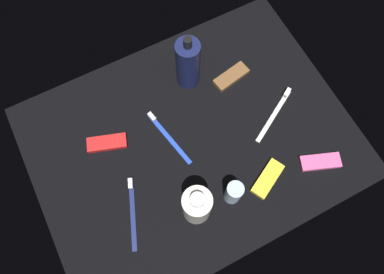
{
  "coord_description": "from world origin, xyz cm",
  "views": [
    {
      "loc": [
        -14.25,
        -27.57,
        90.95
      ],
      "look_at": [
        0.0,
        0.0,
        3.0
      ],
      "focal_mm": 33.53,
      "sensor_mm": 36.0,
      "label": 1
    }
  ],
  "objects_px": {
    "toothbrush_navy": "(132,209)",
    "snack_bar_pink": "(320,162)",
    "lotion_bottle": "(188,64)",
    "deodorant_stick": "(234,193)",
    "toothbrush_blue": "(167,135)",
    "bodywash_bottle": "(197,206)",
    "toothbrush_white": "(276,112)",
    "snack_bar_yellow": "(268,179)",
    "snack_bar_red": "(107,143)",
    "snack_bar_brown": "(231,77)"
  },
  "relations": [
    {
      "from": "deodorant_stick",
      "to": "snack_bar_pink",
      "type": "bearing_deg",
      "value": -6.67
    },
    {
      "from": "toothbrush_blue",
      "to": "snack_bar_yellow",
      "type": "bearing_deg",
      "value": -51.86
    },
    {
      "from": "toothbrush_blue",
      "to": "snack_bar_brown",
      "type": "relative_size",
      "value": 1.72
    },
    {
      "from": "bodywash_bottle",
      "to": "snack_bar_brown",
      "type": "bearing_deg",
      "value": 47.74
    },
    {
      "from": "deodorant_stick",
      "to": "toothbrush_navy",
      "type": "relative_size",
      "value": 0.55
    },
    {
      "from": "snack_bar_yellow",
      "to": "toothbrush_navy",
      "type": "bearing_deg",
      "value": 137.84
    },
    {
      "from": "bodywash_bottle",
      "to": "toothbrush_navy",
      "type": "xyz_separation_m",
      "value": [
        -0.14,
        0.08,
        -0.07
      ]
    },
    {
      "from": "deodorant_stick",
      "to": "toothbrush_blue",
      "type": "relative_size",
      "value": 0.53
    },
    {
      "from": "snack_bar_red",
      "to": "snack_bar_brown",
      "type": "xyz_separation_m",
      "value": [
        0.39,
        0.02,
        0.0
      ]
    },
    {
      "from": "bodywash_bottle",
      "to": "toothbrush_white",
      "type": "bearing_deg",
      "value": 23.27
    },
    {
      "from": "bodywash_bottle",
      "to": "deodorant_stick",
      "type": "height_order",
      "value": "bodywash_bottle"
    },
    {
      "from": "deodorant_stick",
      "to": "toothbrush_blue",
      "type": "bearing_deg",
      "value": 108.6
    },
    {
      "from": "deodorant_stick",
      "to": "snack_bar_brown",
      "type": "relative_size",
      "value": 0.91
    },
    {
      "from": "snack_bar_red",
      "to": "snack_bar_brown",
      "type": "bearing_deg",
      "value": 21.86
    },
    {
      "from": "bodywash_bottle",
      "to": "toothbrush_navy",
      "type": "height_order",
      "value": "bodywash_bottle"
    },
    {
      "from": "lotion_bottle",
      "to": "snack_bar_pink",
      "type": "bearing_deg",
      "value": -62.99
    },
    {
      "from": "lotion_bottle",
      "to": "toothbrush_navy",
      "type": "distance_m",
      "value": 0.4
    },
    {
      "from": "bodywash_bottle",
      "to": "toothbrush_navy",
      "type": "distance_m",
      "value": 0.18
    },
    {
      "from": "toothbrush_navy",
      "to": "snack_bar_red",
      "type": "distance_m",
      "value": 0.19
    },
    {
      "from": "lotion_bottle",
      "to": "snack_bar_red",
      "type": "height_order",
      "value": "lotion_bottle"
    },
    {
      "from": "bodywash_bottle",
      "to": "snack_bar_pink",
      "type": "relative_size",
      "value": 1.63
    },
    {
      "from": "lotion_bottle",
      "to": "snack_bar_red",
      "type": "distance_m",
      "value": 0.3
    },
    {
      "from": "lotion_bottle",
      "to": "snack_bar_yellow",
      "type": "xyz_separation_m",
      "value": [
        0.05,
        -0.35,
        -0.08
      ]
    },
    {
      "from": "snack_bar_red",
      "to": "snack_bar_yellow",
      "type": "bearing_deg",
      "value": -21.64
    },
    {
      "from": "snack_bar_pink",
      "to": "snack_bar_yellow",
      "type": "bearing_deg",
      "value": -168.78
    },
    {
      "from": "toothbrush_blue",
      "to": "snack_bar_pink",
      "type": "xyz_separation_m",
      "value": [
        0.32,
        -0.25,
        0.0
      ]
    },
    {
      "from": "toothbrush_blue",
      "to": "snack_bar_yellow",
      "type": "relative_size",
      "value": 1.72
    },
    {
      "from": "toothbrush_white",
      "to": "snack_bar_pink",
      "type": "bearing_deg",
      "value": -81.02
    },
    {
      "from": "toothbrush_white",
      "to": "snack_bar_pink",
      "type": "distance_m",
      "value": 0.18
    },
    {
      "from": "toothbrush_white",
      "to": "deodorant_stick",
      "type": "bearing_deg",
      "value": -146.63
    },
    {
      "from": "deodorant_stick",
      "to": "snack_bar_yellow",
      "type": "height_order",
      "value": "deodorant_stick"
    },
    {
      "from": "lotion_bottle",
      "to": "snack_bar_pink",
      "type": "xyz_separation_m",
      "value": [
        0.19,
        -0.38,
        -0.08
      ]
    },
    {
      "from": "toothbrush_navy",
      "to": "bodywash_bottle",
      "type": "bearing_deg",
      "value": -28.1
    },
    {
      "from": "snack_bar_yellow",
      "to": "deodorant_stick",
      "type": "bearing_deg",
      "value": 150.18
    },
    {
      "from": "bodywash_bottle",
      "to": "snack_bar_brown",
      "type": "xyz_separation_m",
      "value": [
        0.26,
        0.29,
        -0.07
      ]
    },
    {
      "from": "toothbrush_white",
      "to": "toothbrush_blue",
      "type": "xyz_separation_m",
      "value": [
        -0.3,
        0.08,
        0.0
      ]
    },
    {
      "from": "snack_bar_pink",
      "to": "snack_bar_brown",
      "type": "height_order",
      "value": "same"
    },
    {
      "from": "snack_bar_pink",
      "to": "snack_bar_red",
      "type": "xyz_separation_m",
      "value": [
        -0.47,
        0.3,
        0.0
      ]
    },
    {
      "from": "toothbrush_white",
      "to": "toothbrush_blue",
      "type": "bearing_deg",
      "value": 165.33
    },
    {
      "from": "toothbrush_blue",
      "to": "snack_bar_brown",
      "type": "distance_m",
      "value": 0.25
    },
    {
      "from": "lotion_bottle",
      "to": "snack_bar_brown",
      "type": "height_order",
      "value": "lotion_bottle"
    },
    {
      "from": "lotion_bottle",
      "to": "snack_bar_pink",
      "type": "relative_size",
      "value": 1.85
    },
    {
      "from": "toothbrush_navy",
      "to": "snack_bar_pink",
      "type": "bearing_deg",
      "value": -13.17
    },
    {
      "from": "bodywash_bottle",
      "to": "snack_bar_pink",
      "type": "xyz_separation_m",
      "value": [
        0.34,
        -0.04,
        -0.07
      ]
    },
    {
      "from": "deodorant_stick",
      "to": "snack_bar_yellow",
      "type": "xyz_separation_m",
      "value": [
        0.1,
        -0.0,
        -0.04
      ]
    },
    {
      "from": "snack_bar_red",
      "to": "toothbrush_blue",
      "type": "bearing_deg",
      "value": -0.35
    },
    {
      "from": "lotion_bottle",
      "to": "toothbrush_navy",
      "type": "bearing_deg",
      "value": -137.89
    },
    {
      "from": "lotion_bottle",
      "to": "bodywash_bottle",
      "type": "xyz_separation_m",
      "value": [
        -0.15,
        -0.34,
        -0.01
      ]
    },
    {
      "from": "snack_bar_brown",
      "to": "snack_bar_yellow",
      "type": "xyz_separation_m",
      "value": [
        -0.06,
        -0.3,
        0.0
      ]
    },
    {
      "from": "lotion_bottle",
      "to": "toothbrush_white",
      "type": "height_order",
      "value": "lotion_bottle"
    }
  ]
}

